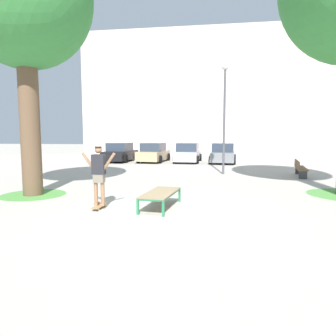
{
  "coord_description": "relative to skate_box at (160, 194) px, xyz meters",
  "views": [
    {
      "loc": [
        1.31,
        -8.21,
        2.1
      ],
      "look_at": [
        -0.16,
        1.84,
        1.0
      ],
      "focal_mm": 32.57,
      "sensor_mm": 36.0,
      "label": 1
    }
  ],
  "objects": [
    {
      "name": "car_grey",
      "position": [
        2.27,
        14.99,
        0.28
      ],
      "size": [
        2.15,
        4.31,
        1.5
      ],
      "color": "slate",
      "rests_on": "ground"
    },
    {
      "name": "skate_box",
      "position": [
        0.0,
        0.0,
        0.0
      ],
      "size": [
        0.99,
        1.98,
        0.46
      ],
      "color": "#237A4C",
      "rests_on": "ground"
    },
    {
      "name": "light_post",
      "position": [
        2.06,
        8.04,
        3.41
      ],
      "size": [
        0.36,
        0.36,
        5.83
      ],
      "color": "#4C4C51",
      "rests_on": "ground"
    },
    {
      "name": "skater",
      "position": [
        -1.71,
        -0.36,
        0.66
      ],
      "size": [
        1.0,
        0.28,
        1.69
      ],
      "color": "#8E6647",
      "rests_on": "skateboard"
    },
    {
      "name": "grass_patch_near_left",
      "position": [
        -4.78,
        1.24,
        -0.41
      ],
      "size": [
        2.23,
        2.23,
        0.01
      ],
      "primitive_type": "cylinder",
      "color": "#519342",
      "rests_on": "ground"
    },
    {
      "name": "ground_plane",
      "position": [
        0.16,
        -0.34,
        -0.41
      ],
      "size": [
        120.0,
        120.0,
        0.0
      ],
      "primitive_type": "plane",
      "color": "#B2AA9E"
    },
    {
      "name": "car_black",
      "position": [
        -5.84,
        15.02,
        0.28
      ],
      "size": [
        2.09,
        4.28,
        1.5
      ],
      "color": "black",
      "rests_on": "ground"
    },
    {
      "name": "building_facade",
      "position": [
        3.38,
        26.55,
        6.32
      ],
      "size": [
        33.08,
        4.0,
        13.47
      ],
      "primitive_type": "cube",
      "color": "beige",
      "rests_on": "ground"
    },
    {
      "name": "park_bench",
      "position": [
        5.9,
        7.7,
        0.03
      ],
      "size": [
        0.83,
        2.44,
        0.83
      ],
      "color": "brown",
      "rests_on": "ground"
    },
    {
      "name": "skateboard",
      "position": [
        -1.71,
        -0.36,
        -0.34
      ],
      "size": [
        0.2,
        0.8,
        0.09
      ],
      "color": "#9E754C",
      "rests_on": "ground"
    },
    {
      "name": "car_silver",
      "position": [
        -0.44,
        15.19,
        0.28
      ],
      "size": [
        2.05,
        4.26,
        1.5
      ],
      "color": "#B7BABF",
      "rests_on": "ground"
    },
    {
      "name": "car_tan",
      "position": [
        -3.14,
        15.12,
        0.28
      ],
      "size": [
        2.22,
        4.34,
        1.5
      ],
      "color": "tan",
      "rests_on": "ground"
    }
  ]
}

